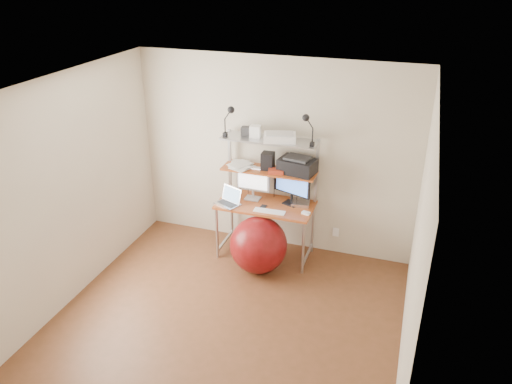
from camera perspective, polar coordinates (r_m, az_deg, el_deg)
room at (r=4.79m, az=-4.06°, el=-3.30°), size 3.60×3.60×3.60m
computer_desk at (r=6.18m, az=1.30°, el=0.67°), size 1.20×0.60×1.57m
wall_outlet at (r=6.56m, az=9.11°, el=-4.55°), size 0.08×0.01×0.12m
monitor_silver at (r=6.25m, az=-0.35°, el=1.34°), size 0.43×0.15×0.47m
monitor_black at (r=6.14m, az=4.13°, el=0.84°), size 0.49×0.22×0.51m
laptop at (r=6.22m, az=-3.05°, el=-0.95°), size 0.37×0.34×0.26m
keyboard at (r=6.03m, az=1.54°, el=-2.22°), size 0.39×0.12×0.01m
mouse at (r=6.00m, az=5.73°, el=-2.41°), size 0.11×0.08×0.03m
mac_mini at (r=6.23m, az=5.14°, el=-1.22°), size 0.25×0.25×0.04m
phone at (r=6.13m, az=0.78°, el=-1.75°), size 0.08×0.13×0.01m
printer at (r=6.06m, az=4.76°, el=3.06°), size 0.48×0.37×0.21m
nas_cube at (r=6.14m, az=1.36°, el=3.57°), size 0.15×0.15×0.22m
red_box at (r=6.05m, az=2.30°, el=2.39°), size 0.21×0.16×0.05m
scanner at (r=5.94m, az=2.73°, el=6.29°), size 0.43×0.34×0.10m
box_white at (r=6.05m, az=-0.08°, el=6.92°), size 0.13×0.11×0.15m
box_grey at (r=6.14m, az=-1.21°, el=6.99°), size 0.11×0.11×0.10m
clip_lamp_left at (r=6.00m, az=-3.02°, el=8.82°), size 0.15×0.09×0.38m
clip_lamp_right at (r=5.73m, az=5.87°, el=7.86°), size 0.15×0.08×0.38m
exercise_ball at (r=6.11m, az=0.29°, el=-6.06°), size 0.70×0.70×0.70m
paper_stack at (r=6.26m, az=-1.80°, el=3.11°), size 0.36×0.41×0.03m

